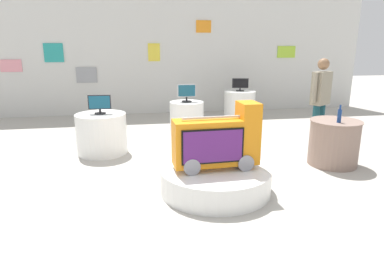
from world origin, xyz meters
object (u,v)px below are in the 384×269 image
tv_on_center_rear (187,92)px  main_display_pedestal (215,179)px  display_pedestal_left_rear (239,105)px  bottle_on_side_table (339,115)px  tv_on_right_rear (100,104)px  display_pedestal_center_rear (187,118)px  novelty_firetruck_tv (218,142)px  display_pedestal_right_rear (102,134)px  side_table_round (334,142)px  tv_on_left_rear (240,84)px  shopper_browsing_near_truck (320,97)px

tv_on_center_rear → main_display_pedestal: bearing=-91.6°
display_pedestal_left_rear → bottle_on_side_table: size_ratio=2.98×
tv_on_right_rear → display_pedestal_center_rear: bearing=31.1°
novelty_firetruck_tv → bottle_on_side_table: bearing=15.0°
display_pedestal_center_rear → display_pedestal_right_rear: 1.93m
side_table_round → novelty_firetruck_tv: bearing=-161.8°
tv_on_left_rear → tv_on_center_rear: size_ratio=1.09×
display_pedestal_left_rear → bottle_on_side_table: bearing=-84.9°
side_table_round → tv_on_left_rear: bearing=96.0°
novelty_firetruck_tv → tv_on_left_rear: size_ratio=2.66×
display_pedestal_center_rear → tv_on_center_rear: size_ratio=1.88×
novelty_firetruck_tv → tv_on_left_rear: 4.66m
novelty_firetruck_tv → shopper_browsing_near_truck: (2.27, 1.54, 0.29)m
display_pedestal_center_rear → tv_on_right_rear: size_ratio=1.86×
display_pedestal_right_rear → display_pedestal_center_rear: bearing=30.9°
tv_on_center_rear → bottle_on_side_table: size_ratio=1.40×
bottle_on_side_table → tv_on_right_rear: bearing=159.4°
novelty_firetruck_tv → tv_on_center_rear: (0.06, 2.89, 0.24)m
display_pedestal_left_rear → side_table_round: (0.38, -3.67, 0.01)m
display_pedestal_left_rear → tv_on_center_rear: bearing=-137.9°
display_pedestal_right_rear → bottle_on_side_table: (3.61, -1.36, 0.47)m
bottle_on_side_table → shopper_browsing_near_truck: bearing=75.7°
main_display_pedestal → tv_on_left_rear: bearing=68.6°
display_pedestal_right_rear → side_table_round: side_table_round is taller
display_pedestal_right_rear → tv_on_right_rear: size_ratio=2.26×
bottle_on_side_table → novelty_firetruck_tv: bearing=-165.0°
display_pedestal_left_rear → side_table_round: size_ratio=1.03×
display_pedestal_right_rear → tv_on_right_rear: (0.00, -0.00, 0.53)m
main_display_pedestal → display_pedestal_left_rear: bearing=68.7°
main_display_pedestal → tv_on_left_rear: 4.72m
tv_on_center_rear → tv_on_right_rear: size_ratio=0.99×
main_display_pedestal → tv_on_right_rear: 2.56m
tv_on_center_rear → side_table_round: 3.03m
novelty_firetruck_tv → shopper_browsing_near_truck: shopper_browsing_near_truck is taller
tv_on_center_rear → display_pedestal_right_rear: (-1.66, -0.99, -0.55)m
display_pedestal_center_rear → side_table_round: 2.99m
display_pedestal_left_rear → display_pedestal_right_rear: same height
tv_on_center_rear → shopper_browsing_near_truck: size_ratio=0.23×
tv_on_left_rear → shopper_browsing_near_truck: bearing=-78.1°
novelty_firetruck_tv → main_display_pedestal: bearing=164.8°
tv_on_left_rear → tv_on_right_rear: size_ratio=1.08×
tv_on_center_rear → side_table_round: size_ratio=0.48×
side_table_round → display_pedestal_left_rear: bearing=96.0°
bottle_on_side_table → side_table_round: bearing=71.1°
tv_on_center_rear → side_table_round: bearing=-47.9°
display_pedestal_left_rear → tv_on_left_rear: (0.00, -0.00, 0.52)m
display_pedestal_left_rear → bottle_on_side_table: (0.34, -3.81, 0.47)m
novelty_firetruck_tv → side_table_round: 2.19m
tv_on_right_rear → shopper_browsing_near_truck: size_ratio=0.23×
tv_on_left_rear → display_pedestal_right_rear: tv_on_left_rear is taller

